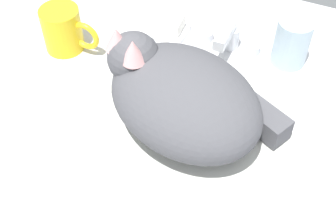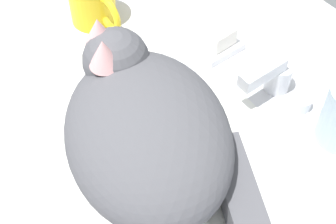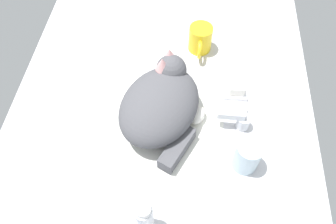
# 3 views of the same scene
# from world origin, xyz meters

# --- Properties ---
(ground_plane) EXTENTS (1.10, 0.83, 0.03)m
(ground_plane) POSITION_xyz_m (0.00, 0.00, -0.01)
(ground_plane) COLOR silver
(sink_basin) EXTENTS (0.34, 0.34, 0.01)m
(sink_basin) POSITION_xyz_m (0.00, 0.00, 0.00)
(sink_basin) COLOR silver
(sink_basin) RESTS_ON ground_plane
(faucet) EXTENTS (0.12, 0.09, 0.06)m
(faucet) POSITION_xyz_m (0.00, 0.21, 0.03)
(faucet) COLOR silver
(faucet) RESTS_ON ground_plane
(cat) EXTENTS (0.31, 0.27, 0.14)m
(cat) POSITION_xyz_m (-0.01, 0.00, 0.07)
(cat) COLOR #4C4C51
(cat) RESTS_ON sink_basin
(soap_dish) EXTENTS (0.09, 0.06, 0.01)m
(soap_dish) POSITION_xyz_m (-0.13, 0.20, 0.01)
(soap_dish) COLOR white
(soap_dish) RESTS_ON ground_plane
(soap_bar) EXTENTS (0.08, 0.04, 0.03)m
(soap_bar) POSITION_xyz_m (-0.13, 0.20, 0.03)
(soap_bar) COLOR white
(soap_bar) RESTS_ON soap_dish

